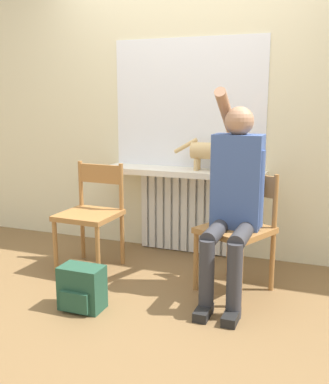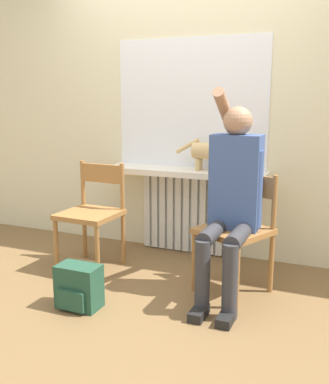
{
  "view_description": "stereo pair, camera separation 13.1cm",
  "coord_description": "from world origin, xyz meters",
  "px_view_note": "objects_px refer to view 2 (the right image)",
  "views": [
    {
      "loc": [
        1.21,
        -2.57,
        1.37
      ],
      "look_at": [
        0.0,
        0.62,
        0.66
      ],
      "focal_mm": 42.0,
      "sensor_mm": 36.0,
      "label": 1
    },
    {
      "loc": [
        1.33,
        -2.52,
        1.37
      ],
      "look_at": [
        0.0,
        0.62,
        0.66
      ],
      "focal_mm": 42.0,
      "sensor_mm": 36.0,
      "label": 2
    }
  ],
  "objects_px": {
    "chair_right": "(237,229)",
    "backpack": "(79,287)",
    "chair_left": "(92,212)",
    "person": "(233,194)",
    "cat": "(214,152)"
  },
  "relations": [
    {
      "from": "chair_right",
      "to": "backpack",
      "type": "bearing_deg",
      "value": -117.64
    },
    {
      "from": "chair_left",
      "to": "person",
      "type": "distance_m",
      "value": 1.22
    },
    {
      "from": "chair_left",
      "to": "backpack",
      "type": "height_order",
      "value": "chair_left"
    },
    {
      "from": "backpack",
      "to": "chair_right",
      "type": "bearing_deg",
      "value": 37.69
    },
    {
      "from": "chair_left",
      "to": "backpack",
      "type": "relative_size",
      "value": 2.91
    },
    {
      "from": "backpack",
      "to": "person",
      "type": "bearing_deg",
      "value": 33.79
    },
    {
      "from": "chair_left",
      "to": "person",
      "type": "height_order",
      "value": "person"
    },
    {
      "from": "cat",
      "to": "chair_right",
      "type": "bearing_deg",
      "value": -57.54
    },
    {
      "from": "chair_left",
      "to": "cat",
      "type": "bearing_deg",
      "value": 35.07
    },
    {
      "from": "cat",
      "to": "chair_left",
      "type": "bearing_deg",
      "value": -147.17
    },
    {
      "from": "cat",
      "to": "backpack",
      "type": "relative_size",
      "value": 1.89
    },
    {
      "from": "chair_left",
      "to": "person",
      "type": "xyz_separation_m",
      "value": [
        1.19,
        -0.11,
        0.27
      ]
    },
    {
      "from": "person",
      "to": "backpack",
      "type": "xyz_separation_m",
      "value": [
        -0.87,
        -0.58,
        -0.59
      ]
    },
    {
      "from": "chair_right",
      "to": "cat",
      "type": "distance_m",
      "value": 0.81
    },
    {
      "from": "cat",
      "to": "backpack",
      "type": "bearing_deg",
      "value": -113.47
    }
  ]
}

